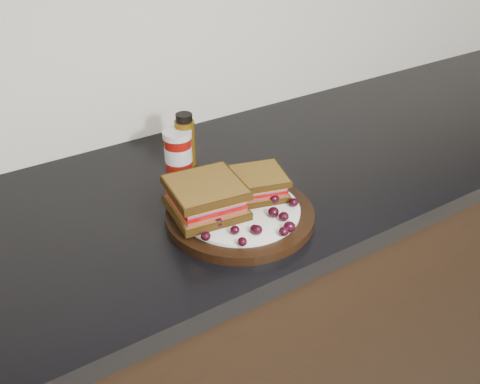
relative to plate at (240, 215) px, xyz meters
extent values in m
cube|color=black|center=(0.09, 0.12, -0.48)|extent=(3.96, 0.58, 0.86)
cube|color=black|center=(0.09, 0.12, -0.03)|extent=(3.98, 0.60, 0.04)
cylinder|color=black|center=(0.00, 0.00, 0.00)|extent=(0.28, 0.28, 0.02)
ellipsoid|color=black|center=(-0.10, -0.05, 0.02)|extent=(0.02, 0.02, 0.02)
ellipsoid|color=black|center=(-0.05, -0.06, 0.02)|extent=(0.02, 0.02, 0.02)
ellipsoid|color=black|center=(-0.06, -0.10, 0.02)|extent=(0.02, 0.02, 0.01)
ellipsoid|color=black|center=(-0.06, -0.10, 0.02)|extent=(0.02, 0.02, 0.01)
ellipsoid|color=black|center=(-0.02, -0.08, 0.02)|extent=(0.02, 0.02, 0.02)
ellipsoid|color=black|center=(-0.02, -0.08, 0.02)|extent=(0.02, 0.02, 0.02)
ellipsoid|color=black|center=(0.02, -0.11, 0.02)|extent=(0.02, 0.02, 0.02)
ellipsoid|color=black|center=(0.03, -0.11, 0.02)|extent=(0.02, 0.02, 0.02)
ellipsoid|color=black|center=(0.04, -0.08, 0.02)|extent=(0.02, 0.02, 0.02)
ellipsoid|color=black|center=(0.04, -0.06, 0.02)|extent=(0.02, 0.02, 0.02)
ellipsoid|color=black|center=(0.09, -0.05, 0.02)|extent=(0.02, 0.02, 0.02)
ellipsoid|color=black|center=(0.06, -0.02, 0.02)|extent=(0.02, 0.02, 0.02)
ellipsoid|color=black|center=(0.08, -0.01, 0.02)|extent=(0.02, 0.02, 0.02)
ellipsoid|color=black|center=(0.09, 0.02, 0.02)|extent=(0.02, 0.02, 0.02)
ellipsoid|color=black|center=(0.08, 0.03, 0.02)|extent=(0.01, 0.01, 0.01)
ellipsoid|color=black|center=(0.05, 0.03, 0.02)|extent=(0.02, 0.02, 0.02)
ellipsoid|color=black|center=(-0.06, 0.06, 0.02)|extent=(0.02, 0.02, 0.02)
ellipsoid|color=black|center=(-0.05, 0.04, 0.03)|extent=(0.02, 0.02, 0.02)
ellipsoid|color=black|center=(-0.09, 0.01, 0.02)|extent=(0.02, 0.02, 0.02)
ellipsoid|color=black|center=(-0.09, 0.01, 0.02)|extent=(0.02, 0.02, 0.02)
ellipsoid|color=black|center=(-0.06, -0.03, 0.02)|extent=(0.02, 0.02, 0.02)
ellipsoid|color=black|center=(-0.05, 0.03, 0.02)|extent=(0.02, 0.02, 0.02)
ellipsoid|color=black|center=(-0.06, 0.02, 0.02)|extent=(0.02, 0.02, 0.02)
ellipsoid|color=black|center=(-0.10, 0.01, 0.02)|extent=(0.02, 0.02, 0.02)
cylinder|color=maroon|center=(-0.01, 0.23, 0.04)|extent=(0.08, 0.08, 0.09)
cylinder|color=#543508|center=(0.02, 0.25, 0.05)|extent=(0.05, 0.05, 0.12)
camera|label=1|loc=(-0.45, -0.70, 0.57)|focal=40.00mm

